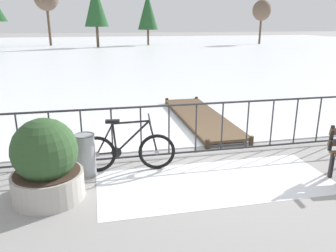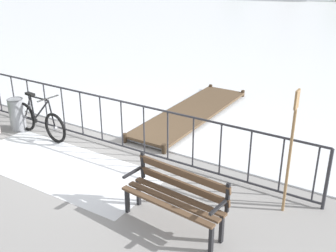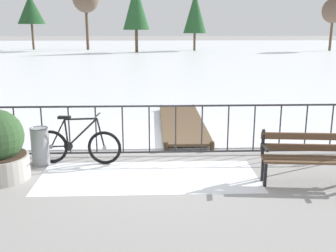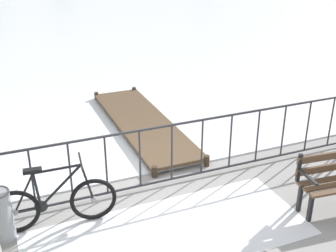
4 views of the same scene
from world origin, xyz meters
TOP-DOWN VIEW (x-y plane):
  - ground_plane at (0.00, 0.00)m, footprint 160.00×160.00m
  - snow_patch at (-0.01, -1.20)m, footprint 3.88×1.60m
  - railing_fence at (0.00, 0.00)m, footprint 9.06×0.06m
  - bicycle_near_railing at (-1.39, -0.41)m, footprint 1.71×0.52m
  - park_bench at (2.73, -1.54)m, footprint 1.64×0.64m
  - trash_bin at (-2.11, -0.42)m, footprint 0.35×0.35m
  - oar_upright at (3.98, -0.37)m, footprint 0.04×0.16m
  - wooden_dock at (0.85, 2.32)m, footprint 1.10×4.15m

SIDE VIEW (x-z plane):
  - ground_plane at x=0.00m, z-range 0.00..0.00m
  - snow_patch at x=-0.01m, z-range 0.00..0.01m
  - wooden_dock at x=0.85m, z-range 0.02..0.22m
  - bicycle_near_railing at x=-1.39m, z-range -0.12..0.86m
  - trash_bin at x=-2.11m, z-range 0.01..0.74m
  - park_bench at x=2.73m, z-range 0.07..0.96m
  - railing_fence at x=0.00m, z-range 0.02..1.09m
  - oar_upright at x=3.98m, z-range 0.15..2.13m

